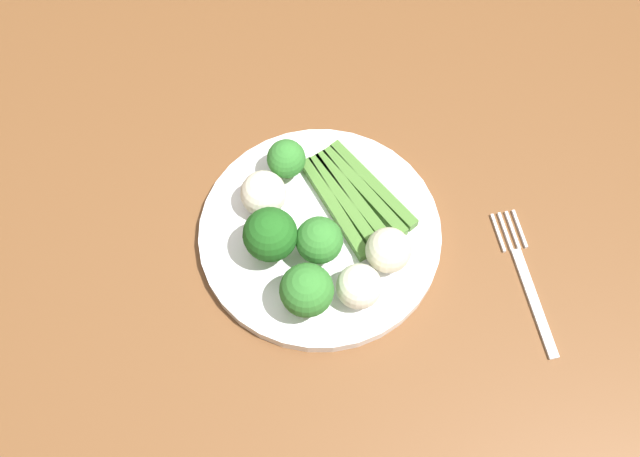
% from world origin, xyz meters
% --- Properties ---
extents(ground_plane, '(6.00, 6.00, 0.02)m').
position_xyz_m(ground_plane, '(0.00, 0.00, -0.01)').
color(ground_plane, '#B7A88E').
extents(dining_table, '(1.13, 0.92, 0.76)m').
position_xyz_m(dining_table, '(0.00, 0.00, 0.65)').
color(dining_table, brown).
rests_on(dining_table, ground_plane).
extents(plate, '(0.25, 0.25, 0.01)m').
position_xyz_m(plate, '(-0.04, 0.03, 0.77)').
color(plate, white).
rests_on(plate, dining_table).
extents(asparagus_bundle, '(0.12, 0.14, 0.01)m').
position_xyz_m(asparagus_bundle, '(0.00, 0.06, 0.78)').
color(asparagus_bundle, '#47752D').
rests_on(asparagus_bundle, plate).
extents(broccoli_back_right, '(0.05, 0.05, 0.07)m').
position_xyz_m(broccoli_back_right, '(-0.09, 0.01, 0.81)').
color(broccoli_back_right, '#4C7F2B').
rests_on(broccoli_back_right, plate).
extents(broccoli_back, '(0.04, 0.04, 0.05)m').
position_xyz_m(broccoli_back, '(-0.07, 0.10, 0.81)').
color(broccoli_back, '#609E3D').
rests_on(broccoli_back, plate).
extents(broccoli_near_center, '(0.05, 0.05, 0.06)m').
position_xyz_m(broccoli_near_center, '(-0.06, -0.05, 0.81)').
color(broccoli_near_center, '#609E3D').
rests_on(broccoli_near_center, plate).
extents(broccoli_front_left, '(0.05, 0.05, 0.06)m').
position_xyz_m(broccoli_front_left, '(-0.04, -0.00, 0.81)').
color(broccoli_front_left, '#609E3D').
rests_on(broccoli_front_left, plate).
extents(cauliflower_right, '(0.05, 0.05, 0.05)m').
position_xyz_m(cauliflower_right, '(-0.09, 0.06, 0.80)').
color(cauliflower_right, silver).
rests_on(cauliflower_right, plate).
extents(cauliflower_edge, '(0.05, 0.05, 0.05)m').
position_xyz_m(cauliflower_edge, '(0.03, -0.01, 0.80)').
color(cauliflower_edge, beige).
rests_on(cauliflower_edge, plate).
extents(cauliflower_outer_edge, '(0.05, 0.05, 0.05)m').
position_xyz_m(cauliflower_outer_edge, '(-0.01, -0.05, 0.80)').
color(cauliflower_outer_edge, silver).
rests_on(cauliflower_outer_edge, plate).
extents(fork, '(0.04, 0.17, 0.00)m').
position_xyz_m(fork, '(0.17, -0.04, 0.76)').
color(fork, silver).
rests_on(fork, dining_table).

